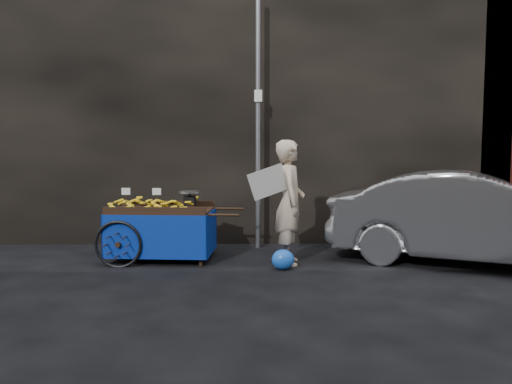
{
  "coord_description": "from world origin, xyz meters",
  "views": [
    {
      "loc": [
        0.13,
        -6.59,
        1.58
      ],
      "look_at": [
        0.25,
        0.5,
        0.96
      ],
      "focal_mm": 35.0,
      "sensor_mm": 36.0,
      "label": 1
    }
  ],
  "objects_px": {
    "banana_cart": "(159,214)",
    "parked_car": "(474,219)",
    "vendor": "(289,202)",
    "plastic_bag": "(283,260)"
  },
  "relations": [
    {
      "from": "vendor",
      "to": "parked_car",
      "type": "bearing_deg",
      "value": -90.0
    },
    {
      "from": "vendor",
      "to": "plastic_bag",
      "type": "xyz_separation_m",
      "value": [
        -0.11,
        -0.35,
        -0.72
      ]
    },
    {
      "from": "plastic_bag",
      "to": "parked_car",
      "type": "xyz_separation_m",
      "value": [
        2.63,
        0.26,
        0.5
      ]
    },
    {
      "from": "vendor",
      "to": "plastic_bag",
      "type": "relative_size",
      "value": 5.72
    },
    {
      "from": "plastic_bag",
      "to": "parked_car",
      "type": "bearing_deg",
      "value": 5.71
    },
    {
      "from": "vendor",
      "to": "parked_car",
      "type": "xyz_separation_m",
      "value": [
        2.52,
        -0.08,
        -0.22
      ]
    },
    {
      "from": "vendor",
      "to": "parked_car",
      "type": "distance_m",
      "value": 2.53
    },
    {
      "from": "banana_cart",
      "to": "parked_car",
      "type": "xyz_separation_m",
      "value": [
        4.35,
        -0.35,
        -0.02
      ]
    },
    {
      "from": "banana_cart",
      "to": "parked_car",
      "type": "height_order",
      "value": "parked_car"
    },
    {
      "from": "banana_cart",
      "to": "vendor",
      "type": "distance_m",
      "value": 1.86
    }
  ]
}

